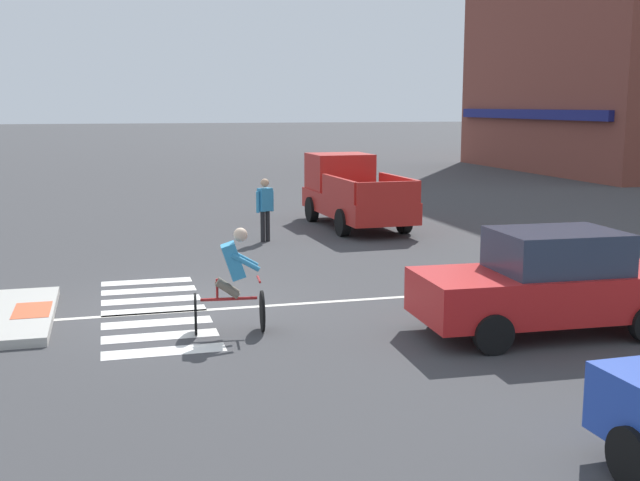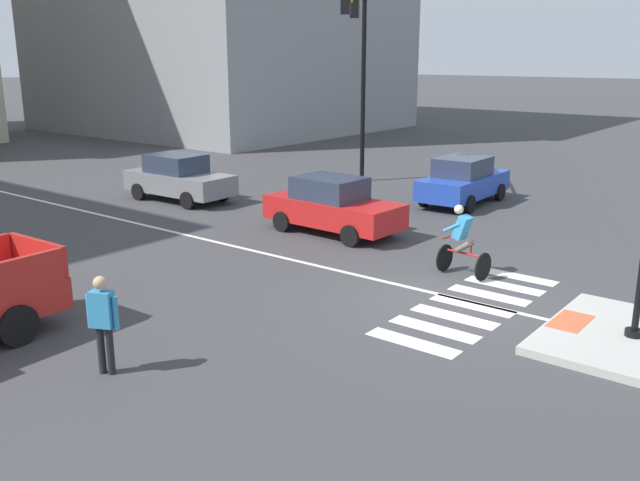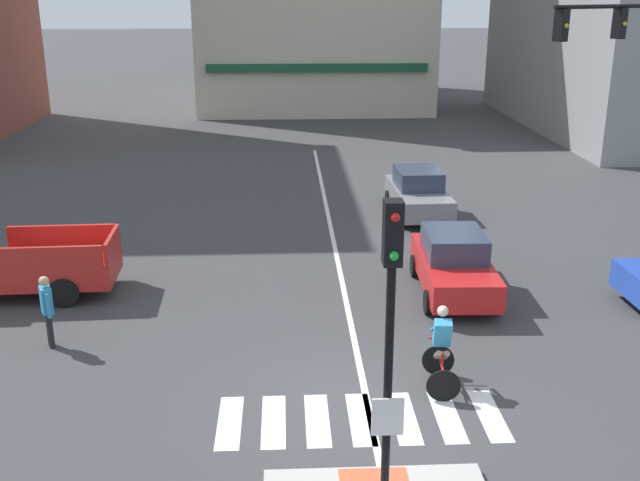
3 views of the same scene
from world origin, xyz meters
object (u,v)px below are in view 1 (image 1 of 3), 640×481
car_red_eastbound_mid (549,283)px  cyclist (233,279)px  pickup_truck_red_cross_left (351,193)px  pedestrian_at_curb_left (265,205)px

car_red_eastbound_mid → cyclist: size_ratio=2.48×
cyclist → car_red_eastbound_mid: bearing=74.8°
car_red_eastbound_mid → pickup_truck_red_cross_left: 11.79m
cyclist → pedestrian_at_curb_left: size_ratio=1.01×
cyclist → pedestrian_at_curb_left: cyclist is taller
car_red_eastbound_mid → pickup_truck_red_cross_left: size_ratio=0.81×
pickup_truck_red_cross_left → car_red_eastbound_mid: bearing=-2.1°
car_red_eastbound_mid → cyclist: bearing=-105.2°
car_red_eastbound_mid → pedestrian_at_curb_left: 9.93m
car_red_eastbound_mid → cyclist: cyclist is taller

